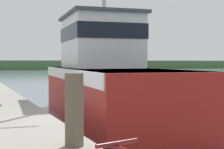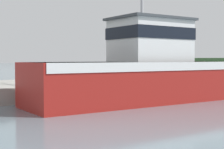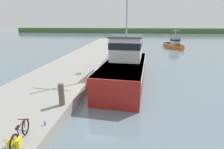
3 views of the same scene
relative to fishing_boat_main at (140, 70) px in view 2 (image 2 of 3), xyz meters
The scene contains 4 objects.
ground_plane 4.57m from the fishing_boat_main, 110.11° to the right, with size 320.00×320.00×0.00m, color slate.
dock_pier 7.18m from the fishing_boat_main, 145.31° to the right, with size 5.97×80.00×0.79m, color gray.
fishing_boat_main is the anchor object (origin of this frame).
hose_coil 4.29m from the fishing_boat_main, 169.68° to the right, with size 0.53×0.53×0.05m, color #197A2D.
Camera 2 is at (13.58, -7.40, 2.10)m, focal length 55.00 mm.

